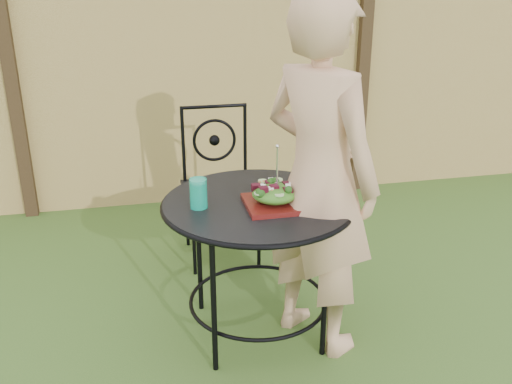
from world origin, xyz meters
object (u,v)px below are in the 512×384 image
at_px(diner, 320,178).
at_px(salad_plate, 275,204).
at_px(patio_table, 258,227).
at_px(patio_chair, 219,180).

height_order(diner, salad_plate, diner).
relative_size(patio_table, diner, 0.54).
height_order(patio_chair, diner, diner).
distance_m(patio_table, diner, 0.39).
bearing_deg(patio_chair, diner, -72.48).
bearing_deg(patio_chair, patio_table, -86.85).
relative_size(patio_chair, diner, 0.56).
bearing_deg(salad_plate, diner, -6.30).
bearing_deg(diner, salad_plate, 51.32).
distance_m(patio_table, patio_chair, 0.90).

